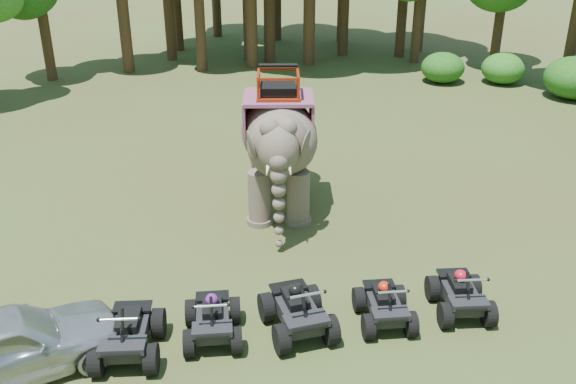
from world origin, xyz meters
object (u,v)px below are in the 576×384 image
parked_car (8,345)px  atv_1 (212,314)px  elephant (279,142)px  atv_3 (385,300)px  atv_2 (298,304)px  atv_0 (127,327)px  atv_4 (461,289)px

parked_car → atv_1: 3.91m
elephant → atv_3: elephant is taller
atv_2 → atv_3: 1.90m
parked_car → atv_3: parked_car is taller
elephant → atv_1: 6.44m
atv_0 → atv_4: (7.12, -0.19, -0.06)m
atv_3 → atv_4: size_ratio=0.96×
elephant → atv_3: 6.26m
atv_1 → atv_2: 1.77m
atv_2 → atv_4: bearing=-6.5°
atv_2 → parked_car: bearing=176.9°
parked_car → atv_1: bearing=-102.4°
atv_0 → atv_2: atv_2 is taller
atv_0 → atv_4: size_ratio=1.09×
elephant → atv_4: bearing=-53.0°
atv_1 → elephant: bearing=72.2°
parked_car → atv_3: 7.55m
parked_car → atv_4: size_ratio=2.61×
elephant → atv_0: size_ratio=2.78×
atv_0 → atv_1: atv_0 is taller
atv_0 → atv_2: size_ratio=0.99×
elephant → atv_3: (0.99, -6.00, -1.48)m
atv_0 → atv_1: size_ratio=1.09×
atv_2 → atv_3: bearing=-8.1°
atv_1 → atv_3: 3.67m
parked_car → atv_2: bearing=-105.4°
atv_4 → atv_2: bearing=-172.8°
atv_2 → atv_4: size_ratio=1.10×
atv_0 → parked_car: bearing=-166.9°
atv_3 → atv_4: bearing=6.7°
atv_0 → atv_1: bearing=14.8°
atv_1 → parked_car: bearing=-168.8°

